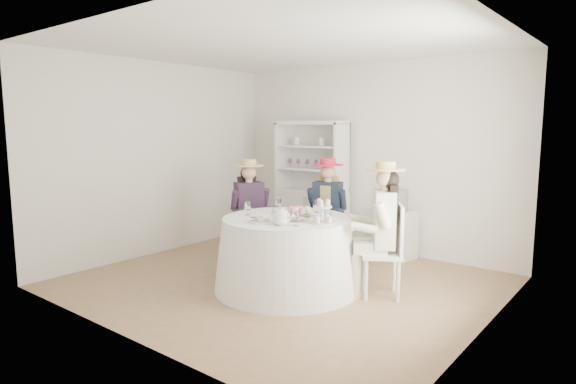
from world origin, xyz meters
The scene contains 23 objects.
ground centered at (0.00, 0.00, 0.00)m, with size 4.50×4.50×0.00m, color olive.
ceiling centered at (0.00, 0.00, 2.70)m, with size 4.50×4.50×0.00m, color white.
wall_back centered at (0.00, 2.00, 1.35)m, with size 4.50×4.50×0.00m, color silver.
wall_front centered at (0.00, -2.00, 1.35)m, with size 4.50×4.50×0.00m, color silver.
wall_left centered at (-2.25, 0.00, 1.35)m, with size 4.50×4.50×0.00m, color silver.
wall_right centered at (2.25, 0.00, 1.35)m, with size 4.50×4.50×0.00m, color silver.
tea_table centered at (0.18, -0.15, 0.40)m, with size 1.61×1.61×0.81m.
hutch centered at (-0.80, 1.70, 0.67)m, with size 1.24×0.74×1.88m.
side_table centered at (0.59, 1.75, 0.33)m, with size 0.43×0.43×0.67m, color silver.
hatbox centered at (0.59, 1.75, 0.81)m, with size 0.29×0.29×0.29m, color black.
guest_left centered at (-0.76, 0.27, 0.78)m, with size 0.59×0.53×1.39m.
guest_mid centered at (0.03, 0.87, 0.79)m, with size 0.53×0.57×1.40m.
guest_right centered at (1.12, 0.27, 0.82)m, with size 0.62×0.58×1.45m.
spare_chair centered at (-0.23, 0.95, 0.47)m, with size 0.51×0.51×0.88m.
teacup_a centered at (-0.07, -0.05, 0.84)m, with size 0.08×0.08×0.06m, color white.
teacup_b centered at (0.13, 0.12, 0.85)m, with size 0.08×0.08×0.07m, color white.
teacup_c centered at (0.37, 0.03, 0.84)m, with size 0.09×0.09×0.07m, color white.
flower_bowl centered at (0.38, -0.25, 0.84)m, with size 0.20×0.20×0.05m, color white.
flower_arrangement centered at (0.39, -0.23, 0.91)m, with size 0.21×0.21×0.08m.
table_teapot centered at (0.40, -0.51, 0.89)m, with size 0.25×0.18×0.19m.
sandwich_plate centered at (0.14, -0.51, 0.83)m, with size 0.29×0.29×0.06m.
cupcake_stand centered at (0.67, -0.18, 0.90)m, with size 0.26×0.26×0.24m.
stemware_set centered at (0.18, -0.15, 0.89)m, with size 0.95×0.99×0.15m.
Camera 1 is at (3.41, -4.23, 1.81)m, focal length 30.00 mm.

